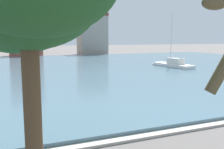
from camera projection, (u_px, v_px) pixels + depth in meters
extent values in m
cube|color=#476675|center=(49.00, 69.00, 34.78)|extent=(90.74, 51.44, 0.28)
cube|color=#ADA89E|center=(142.00, 137.00, 11.04)|extent=(90.74, 0.50, 0.12)
ellipsoid|color=#4C4228|center=(215.00, 3.00, 5.58)|extent=(0.65, 0.46, 0.32)
cube|color=white|center=(173.00, 67.00, 35.81)|extent=(2.50, 6.94, 0.68)
ellipsoid|color=white|center=(158.00, 64.00, 38.62)|extent=(1.86, 2.53, 0.65)
cube|color=silver|center=(173.00, 64.00, 35.76)|extent=(2.45, 6.80, 0.06)
cube|color=silver|center=(176.00, 61.00, 35.26)|extent=(1.50, 2.49, 0.82)
cylinder|color=silver|center=(171.00, 38.00, 35.70)|extent=(0.12, 0.12, 7.24)
cylinder|color=silver|center=(177.00, 58.00, 35.05)|extent=(0.33, 2.37, 0.08)
cylinder|color=brown|center=(32.00, 108.00, 7.67)|extent=(0.53, 0.53, 4.40)
ellipsoid|color=#1E4C23|center=(18.00, 4.00, 8.54)|extent=(4.40, 4.40, 3.30)
cube|color=#8E5142|center=(25.00, 33.00, 61.25)|extent=(7.55, 5.24, 10.97)
cube|color=#42424C|center=(24.00, 8.00, 60.42)|extent=(7.71, 5.34, 0.80)
cube|color=gray|center=(92.00, 36.00, 67.16)|extent=(6.97, 5.76, 9.97)
cube|color=brown|center=(92.00, 15.00, 66.40)|extent=(7.11, 5.88, 0.80)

